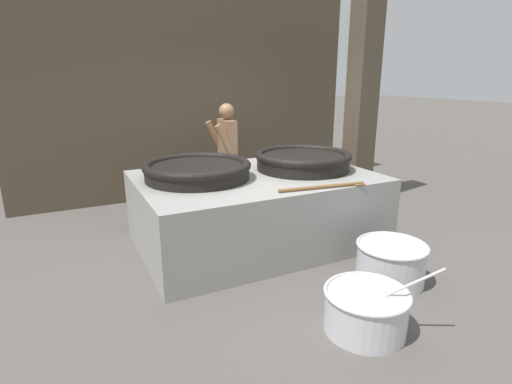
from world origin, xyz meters
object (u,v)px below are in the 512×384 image
giant_wok_near (197,170)px  cook (227,154)px  prep_bowl_vegetables (366,309)px  giant_wok_far (303,160)px  prep_bowl_meat (391,261)px

giant_wok_near → cook: bearing=54.0°
prep_bowl_vegetables → cook: bearing=86.9°
giant_wok_far → cook: size_ratio=0.75×
giant_wok_near → prep_bowl_vegetables: 2.42m
giant_wok_far → prep_bowl_meat: size_ratio=1.75×
prep_bowl_meat → giant_wok_far: bearing=92.5°
giant_wok_near → prep_bowl_vegetables: (0.66, -2.20, -0.77)m
giant_wok_far → prep_bowl_vegetables: giant_wok_far is taller
prep_bowl_vegetables → prep_bowl_meat: size_ratio=1.10×
giant_wok_near → prep_bowl_meat: bearing=-49.4°
cook → prep_bowl_meat: (0.59, -2.84, -0.65)m
cook → prep_bowl_meat: 2.98m
giant_wok_far → prep_bowl_vegetables: (-0.71, -2.08, -0.78)m
prep_bowl_vegetables → giant_wok_far: bearing=71.2°
cook → prep_bowl_vegetables: size_ratio=2.10×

